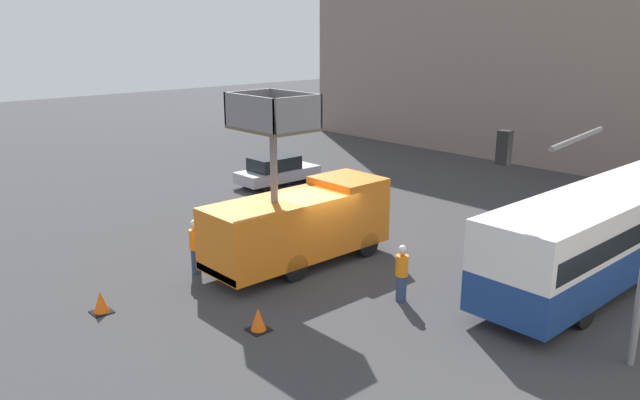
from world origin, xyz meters
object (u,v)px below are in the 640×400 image
traffic_light_pole (590,201)px  road_worker_near_truck (195,247)px  parked_car_curbside (277,170)px  traffic_cone_near_truck (258,320)px  utility_truck (300,220)px  traffic_cone_mid_road (101,303)px  road_worker_directing (402,273)px  city_bus (608,228)px

traffic_light_pole → road_worker_near_truck: 12.20m
traffic_light_pole → parked_car_curbside: 19.65m
traffic_cone_near_truck → traffic_light_pole: bearing=41.7°
utility_truck → traffic_cone_mid_road: size_ratio=10.43×
road_worker_directing → traffic_light_pole: bearing=24.7°
traffic_cone_near_truck → traffic_cone_mid_road: traffic_cone_near_truck is taller
traffic_cone_near_truck → traffic_cone_mid_road: size_ratio=1.01×
road_worker_directing → parked_car_curbside: (-13.86, 6.19, -0.12)m
utility_truck → traffic_cone_near_truck: utility_truck is taller
city_bus → road_worker_near_truck: size_ratio=6.43×
road_worker_near_truck → road_worker_directing: bearing=154.5°
city_bus → traffic_light_pole: bearing=-144.6°
traffic_cone_mid_road → parked_car_curbside: parked_car_curbside is taller
city_bus → road_worker_directing: bearing=170.1°
traffic_light_pole → traffic_cone_near_truck: bearing=-138.3°
road_worker_near_truck → road_worker_directing: size_ratio=1.07×
parked_car_curbside → city_bus: bearing=-0.1°
traffic_cone_near_truck → traffic_cone_mid_road: 4.80m
traffic_cone_mid_road → utility_truck: bearing=81.9°
traffic_light_pole → road_worker_directing: 5.85m
traffic_light_pole → utility_truck: bearing=-170.9°
traffic_cone_mid_road → parked_car_curbside: size_ratio=0.15×
traffic_cone_near_truck → road_worker_directing: bearing=72.9°
city_bus → road_worker_near_truck: city_bus is taller
road_worker_directing → city_bus: bearing=72.6°
traffic_cone_mid_road → traffic_cone_near_truck: bearing=34.5°
utility_truck → parked_car_curbside: utility_truck is taller
utility_truck → traffic_cone_mid_road: 6.96m
utility_truck → city_bus: bearing=40.0°
traffic_light_pole → road_worker_near_truck: size_ratio=3.02×
traffic_light_pole → traffic_cone_near_truck: size_ratio=8.74×
traffic_cone_near_truck → traffic_cone_mid_road: (-3.96, -2.72, -0.00)m
road_worker_near_truck → road_worker_directing: road_worker_near_truck is taller
city_bus → traffic_cone_near_truck: (-4.71, -10.53, -1.48)m
traffic_light_pole → traffic_cone_near_truck: traffic_light_pole is taller
road_worker_near_truck → traffic_cone_near_truck: (4.68, -0.91, -0.65)m
city_bus → road_worker_directing: (-3.36, -6.16, -0.91)m
road_worker_near_truck → road_worker_directing: 6.95m
road_worker_near_truck → traffic_cone_mid_road: size_ratio=2.91×
road_worker_near_truck → traffic_cone_mid_road: (0.73, -3.63, -0.65)m
traffic_light_pole → traffic_cone_near_truck: (-6.21, -5.53, -3.61)m
parked_car_curbside → traffic_cone_mid_road: bearing=-57.2°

